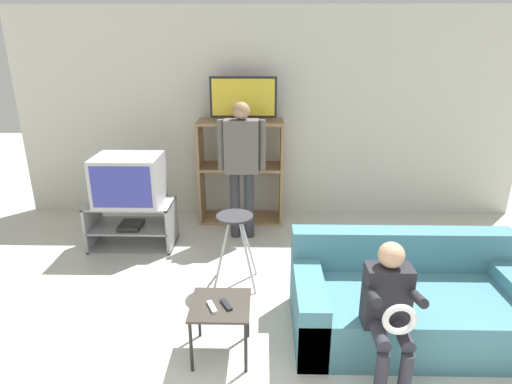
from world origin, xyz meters
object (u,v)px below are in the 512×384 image
snack_table (220,311)px  folding_stool (235,230)px  remote_control_white (212,307)px  person_seated_child (389,306)px  tv_stand (133,224)px  couch (409,302)px  remote_control_black (226,305)px  television_main (129,180)px  television_flat (243,100)px  person_standing_adult (242,158)px  media_shelf (241,171)px

snack_table → folding_stool: bearing=87.5°
remote_control_white → person_seated_child: size_ratio=0.15×
tv_stand → couch: size_ratio=0.51×
tv_stand → remote_control_white: 2.14m
remote_control_black → remote_control_white: same height
couch → television_main: bearing=150.6°
television_flat → person_standing_adult: size_ratio=0.50×
television_main → person_standing_adult: (1.21, 0.24, 0.18)m
tv_stand → snack_table: (1.17, -1.77, 0.11)m
media_shelf → person_standing_adult: 0.60m
tv_stand → television_main: size_ratio=1.31×
television_flat → remote_control_black: size_ratio=5.49×
snack_table → person_seated_child: bearing=-11.3°
television_flat → person_standing_adult: bearing=-90.1°
person_standing_adult → tv_stand: bearing=-168.3°
television_main → television_flat: (1.21, 0.75, 0.76)m
television_flat → tv_stand: bearing=-148.0°
folding_stool → snack_table: size_ratio=1.67×
couch → snack_table: bearing=-168.2°
person_standing_adult → television_flat: bearing=89.9°
television_flat → snack_table: 2.79m
television_flat → person_standing_adult: (-0.00, -0.51, -0.58)m
tv_stand → person_seated_child: 3.05m
remote_control_black → person_seated_child: size_ratio=0.15×
tv_stand → television_flat: television_flat is taller
television_main → remote_control_black: bearing=-56.2°
television_flat → folding_stool: 1.84m
folding_stool → person_seated_child: size_ratio=0.71×
television_main → folding_stool: (1.20, -0.81, -0.22)m
tv_stand → folding_stool: 1.48m
tv_stand → snack_table: size_ratio=2.16×
television_main → snack_table: (1.16, -1.78, -0.41)m
snack_table → remote_control_black: bearing=-26.2°
person_seated_child → snack_table: bearing=168.7°
television_main → remote_control_white: bearing=-58.8°
television_main → television_flat: bearing=31.7°
folding_stool → remote_control_black: 1.00m
television_main → person_standing_adult: size_ratio=0.44×
folding_stool → television_main: bearing=146.0°
person_standing_adult → couch: bearing=-50.8°
couch → person_seated_child: person_seated_child is taller
media_shelf → remote_control_black: 2.57m
media_shelf → television_flat: television_flat is taller
tv_stand → snack_table: tv_stand is taller
media_shelf → person_standing_adult: size_ratio=0.81×
media_shelf → folding_stool: size_ratio=1.81×
media_shelf → person_seated_child: media_shelf is taller
remote_control_black → media_shelf: bearing=62.3°
folding_stool → remote_control_white: 1.03m
snack_table → person_standing_adult: bearing=88.5°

